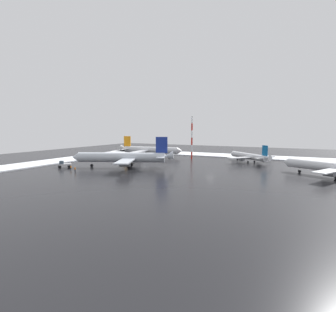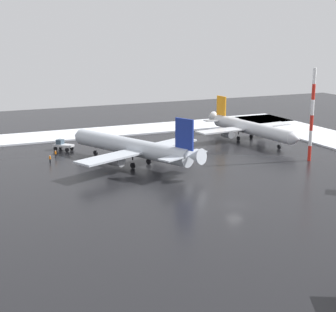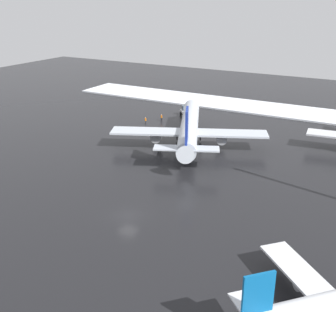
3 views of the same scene
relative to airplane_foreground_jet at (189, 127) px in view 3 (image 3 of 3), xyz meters
name	(u,v)px [view 3 (image 3 of 3)]	position (x,y,z in m)	size (l,w,h in m)	color
ground_plane	(128,216)	(-31.05, -5.73, -3.70)	(240.00, 240.00, 0.00)	black
snow_bank_right	(267,109)	(35.95, -5.73, -3.49)	(14.00, 116.00, 0.41)	white
airplane_foreground_jet	(189,127)	(0.00, 0.00, 0.00)	(35.59, 30.21, 11.19)	silver
pushback_tug	(186,111)	(19.34, 10.38, -2.41)	(4.89, 4.71, 2.50)	silver
ground_crew_beside_wing	(161,117)	(12.28, 13.55, -2.73)	(0.36, 0.36, 1.71)	black
ground_crew_by_nose_gear	(146,120)	(8.20, 15.59, -2.73)	(0.36, 0.36, 1.71)	black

